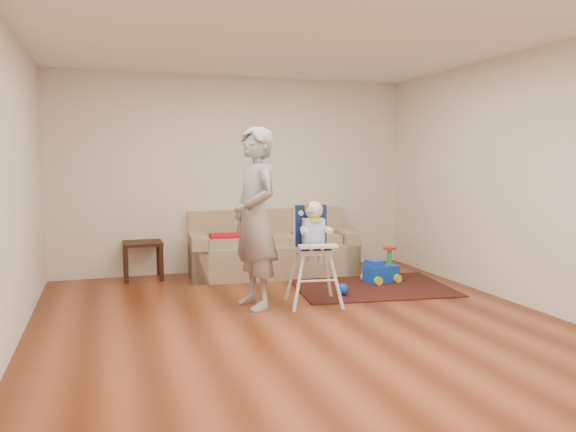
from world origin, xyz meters
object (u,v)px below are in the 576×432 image
object	(u,v)px
ride_on_toy	(381,265)
high_chair	(314,255)
sofa	(272,243)
side_table	(143,260)
toy_ball	(343,289)
adult	(255,218)

from	to	relation	value
ride_on_toy	high_chair	distance (m)	1.42
sofa	high_chair	world-z (taller)	high_chair
sofa	ride_on_toy	bearing A→B (deg)	-34.97
side_table	ride_on_toy	size ratio (longest dim) A/B	1.12
high_chair	toy_ball	bearing A→B (deg)	35.41
sofa	toy_ball	world-z (taller)	sofa
adult	sofa	bearing A→B (deg)	145.67
ride_on_toy	toy_ball	world-z (taller)	ride_on_toy
ride_on_toy	toy_ball	distance (m)	0.90
ride_on_toy	toy_ball	bearing A→B (deg)	-158.63
side_table	adult	bearing A→B (deg)	-60.05
sofa	toy_ball	xyz separation A→B (m)	(0.42, -1.44, -0.35)
side_table	adult	xyz separation A→B (m)	(1.05, -1.82, 0.71)
side_table	high_chair	distance (m)	2.56
sofa	adult	xyz separation A→B (m)	(-0.65, -1.58, 0.52)
sofa	toy_ball	bearing A→B (deg)	-69.42
high_chair	adult	distance (m)	0.75
toy_ball	high_chair	size ratio (longest dim) A/B	0.12
side_table	toy_ball	xyz separation A→B (m)	(2.12, -1.68, -0.17)
toy_ball	adult	bearing A→B (deg)	-172.57
high_chair	ride_on_toy	bearing A→B (deg)	39.53
sofa	ride_on_toy	distance (m)	1.51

